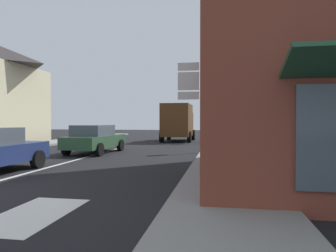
% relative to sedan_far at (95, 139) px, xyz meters
% --- Properties ---
extents(ground_plane, '(80.00, 80.00, 0.00)m').
position_rel_sedan_far_xyz_m(ground_plane, '(0.38, 0.96, -0.76)').
color(ground_plane, black).
extents(sidewalk_right, '(2.39, 44.00, 0.14)m').
position_rel_sedan_far_xyz_m(sidewalk_right, '(6.67, -1.04, -0.69)').
color(sidewalk_right, gray).
rests_on(sidewalk_right, ground).
extents(lane_centre_stripe, '(0.16, 12.00, 0.01)m').
position_rel_sedan_far_xyz_m(lane_centre_stripe, '(0.38, -3.04, -0.75)').
color(lane_centre_stripe, silver).
rests_on(lane_centre_stripe, ground).
extents(lane_turn_arrow, '(1.20, 2.20, 0.01)m').
position_rel_sedan_far_xyz_m(lane_turn_arrow, '(3.18, -10.04, -0.75)').
color(lane_turn_arrow, silver).
rests_on(lane_turn_arrow, ground).
extents(sedan_far, '(2.14, 4.28, 1.47)m').
position_rel_sedan_far_xyz_m(sedan_far, '(0.00, 0.00, 0.00)').
color(sedan_far, '#2D5133').
rests_on(sedan_far, ground).
extents(delivery_truck, '(2.48, 5.00, 3.05)m').
position_rel_sedan_far_xyz_m(delivery_truck, '(3.01, 10.06, 0.89)').
color(delivery_truck, '#4C2D14').
rests_on(delivery_truck, ground).
extents(route_sign_post, '(1.66, 0.14, 3.20)m').
position_rel_sedan_far_xyz_m(route_sign_post, '(6.34, -7.89, 1.24)').
color(route_sign_post, brown).
rests_on(route_sign_post, ground).
extents(traffic_light_far_right, '(0.30, 0.49, 3.48)m').
position_rel_sedan_far_xyz_m(traffic_light_far_right, '(5.78, 8.41, 1.82)').
color(traffic_light_far_right, '#47474C').
rests_on(traffic_light_far_right, ground).
extents(traffic_light_near_right, '(0.30, 0.49, 3.41)m').
position_rel_sedan_far_xyz_m(traffic_light_near_right, '(5.78, 1.41, 1.76)').
color(traffic_light_near_right, '#47474C').
rests_on(traffic_light_near_right, ground).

